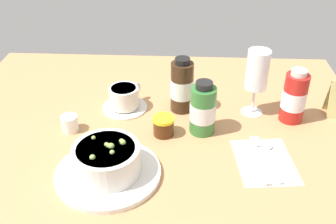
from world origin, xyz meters
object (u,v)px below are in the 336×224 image
wine_glass (257,73)px  jam_jar (164,126)px  porridge_bowl (107,163)px  sauce_bottle_brown (182,86)px  creamer_jug (69,123)px  sauce_bottle_red (294,97)px  cutlery_setting (265,160)px  sauce_bottle_green (203,110)px  coffee_cup (124,99)px

wine_glass → jam_jar: (-23.21, -11.15, -9.52)cm
porridge_bowl → sauce_bottle_brown: sauce_bottle_brown is taller
porridge_bowl → creamer_jug: porridge_bowl is taller
porridge_bowl → sauce_bottle_red: (43.89, 23.96, 3.14)cm
cutlery_setting → sauce_bottle_red: (9.25, 17.30, 6.41)cm
jam_jar → sauce_bottle_green: 10.43cm
porridge_bowl → jam_jar: 19.23cm
creamer_jug → wine_glass: wine_glass is taller
creamer_jug → wine_glass: size_ratio=0.28×
porridge_bowl → coffee_cup: size_ratio=1.86×
porridge_bowl → sauce_bottle_red: sauce_bottle_red is taller
porridge_bowl → wine_glass: bearing=38.1°
creamer_jug → coffee_cup: bearing=41.9°
sauce_bottle_brown → sauce_bottle_red: 28.87cm
porridge_bowl → sauce_bottle_brown: 31.69cm
cutlery_setting → creamer_jug: creamer_jug is taller
wine_glass → sauce_bottle_green: wine_glass is taller
sauce_bottle_green → cutlery_setting: bearing=-37.8°
wine_glass → sauce_bottle_green: 17.49cm
sauce_bottle_brown → cutlery_setting: bearing=-47.1°
porridge_bowl → sauce_bottle_red: size_ratio=1.58×
cutlery_setting → creamer_jug: size_ratio=3.47×
jam_jar → sauce_bottle_green: bearing=11.1°
sauce_bottle_brown → sauce_bottle_green: (5.31, -9.99, -0.67)cm
wine_glass → sauce_bottle_red: wine_glass is taller
coffee_cup → sauce_bottle_brown: bearing=1.3°
sauce_bottle_brown → coffee_cup: bearing=-178.7°
jam_jar → cutlery_setting: bearing=-21.0°
cutlery_setting → jam_jar: (-23.58, 9.04, 2.24)cm
porridge_bowl → cutlery_setting: 35.43cm
wine_glass → sauce_bottle_green: (-13.71, -9.28, -5.67)cm
porridge_bowl → creamer_jug: size_ratio=4.52×
wine_glass → sauce_bottle_green: size_ratio=1.29×
sauce_bottle_red → sauce_bottle_green: bearing=-164.7°
cutlery_setting → coffee_cup: size_ratio=1.43×
sauce_bottle_red → sauce_bottle_green: sauce_bottle_red is taller
cutlery_setting → jam_jar: 25.35cm
sauce_bottle_red → sauce_bottle_green: (-23.32, -6.39, -0.31)cm
sauce_bottle_brown → sauce_bottle_red: bearing=-7.2°
porridge_bowl → sauce_bottle_green: 27.20cm
coffee_cup → sauce_bottle_red: (44.15, -3.25, 3.62)cm
sauce_bottle_brown → sauce_bottle_red: (28.64, -3.60, -0.36)cm
coffee_cup → porridge_bowl: bearing=-89.5°
jam_jar → sauce_bottle_brown: size_ratio=0.36×
wine_glass → sauce_bottle_brown: 19.68cm
coffee_cup → wine_glass: (34.54, -0.36, 8.97)cm
porridge_bowl → sauce_bottle_green: bearing=40.5°
creamer_jug → wine_glass: 49.05cm
porridge_bowl → wine_glass: size_ratio=1.27×
porridge_bowl → sauce_bottle_brown: bearing=61.0°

